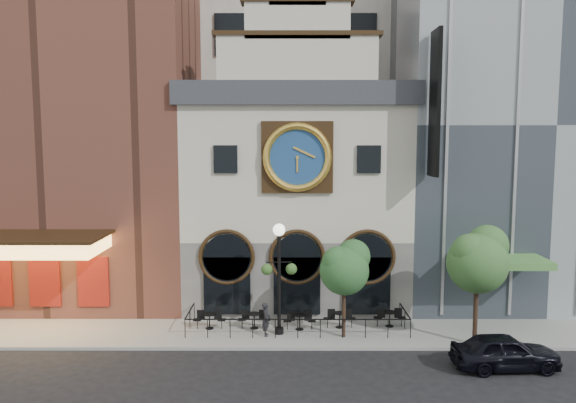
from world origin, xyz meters
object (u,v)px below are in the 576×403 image
(bistro_0, at_px, (209,320))
(tree_right, at_px, (478,258))
(bistro_4, at_px, (390,318))
(lamppost, at_px, (279,266))
(bistro_1, at_px, (254,319))
(tree_left, at_px, (345,266))
(car_right, at_px, (505,352))
(bistro_3, at_px, (340,318))
(bistro_2, at_px, (300,320))
(pedestrian, at_px, (266,319))

(bistro_0, relative_size, tree_right, 0.29)
(bistro_0, distance_m, bistro_4, 8.95)
(tree_right, bearing_deg, bistro_0, 170.55)
(lamppost, bearing_deg, bistro_1, 144.66)
(bistro_4, relative_size, tree_left, 0.34)
(car_right, bearing_deg, bistro_4, 35.83)
(lamppost, distance_m, tree_left, 3.12)
(bistro_0, relative_size, tree_left, 0.34)
(bistro_1, distance_m, bistro_3, 4.23)
(bistro_1, height_order, bistro_4, same)
(car_right, bearing_deg, bistro_2, 59.47)
(bistro_1, bearing_deg, tree_left, -14.78)
(bistro_1, distance_m, car_right, 11.57)
(pedestrian, xyz_separation_m, tree_left, (3.72, -0.14, 2.59))
(bistro_0, distance_m, tree_left, 7.26)
(bistro_2, xyz_separation_m, tree_right, (7.98, -1.93, 3.54))
(pedestrian, relative_size, tree_left, 0.35)
(bistro_4, height_order, car_right, car_right)
(bistro_0, xyz_separation_m, car_right, (12.84, -4.51, 0.13))
(bistro_3, height_order, tree_left, tree_left)
(bistro_2, xyz_separation_m, bistro_3, (2.00, 0.31, 0.00))
(bistro_3, bearing_deg, tree_right, -20.50)
(pedestrian, relative_size, tree_right, 0.29)
(bistro_1, xyz_separation_m, bistro_4, (6.74, 0.28, 0.00))
(bistro_0, height_order, car_right, car_right)
(bistro_4, bearing_deg, bistro_0, -177.90)
(car_right, distance_m, pedestrian, 10.62)
(car_right, bearing_deg, tree_right, 6.55)
(lamppost, bearing_deg, car_right, -26.24)
(pedestrian, xyz_separation_m, lamppost, (0.62, 0.25, 2.51))
(bistro_2, bearing_deg, lamppost, -150.22)
(bistro_0, xyz_separation_m, pedestrian, (2.83, -0.96, 0.34))
(bistro_0, distance_m, bistro_1, 2.21)
(bistro_0, height_order, tree_right, tree_right)
(bistro_3, bearing_deg, bistro_4, 3.55)
(lamppost, bearing_deg, tree_right, -12.80)
(bistro_0, height_order, bistro_4, same)
(bistro_4, height_order, tree_right, tree_right)
(bistro_4, height_order, tree_left, tree_left)
(bistro_2, bearing_deg, tree_left, -24.47)
(bistro_1, height_order, car_right, car_right)
(bistro_0, bearing_deg, bistro_2, -1.75)
(bistro_2, bearing_deg, bistro_0, 178.25)
(tree_right, bearing_deg, tree_left, 170.61)
(pedestrian, height_order, lamppost, lamppost)
(bistro_0, relative_size, bistro_3, 1.00)
(car_right, xyz_separation_m, tree_left, (-6.29, 3.42, 2.80))
(pedestrian, distance_m, tree_right, 10.18)
(bistro_0, relative_size, bistro_4, 1.00)
(bistro_3, relative_size, pedestrian, 0.98)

